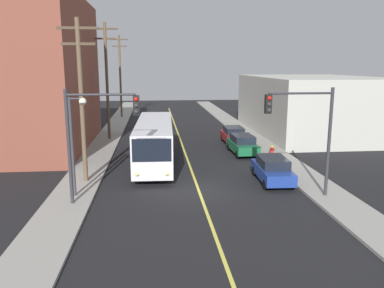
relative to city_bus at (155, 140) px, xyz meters
name	(u,v)px	position (x,y,z in m)	size (l,w,h in m)	color
ground_plane	(199,190)	(2.55, -6.69, -1.82)	(120.00, 120.00, 0.00)	black
sidewalk_left	(98,154)	(-4.70, 3.31, -1.74)	(2.50, 90.00, 0.15)	gray
sidewalk_right	(268,150)	(9.80, 3.31, -1.74)	(2.50, 90.00, 0.15)	gray
lane_stripe_center	(181,141)	(2.55, 8.31, -1.81)	(0.16, 60.00, 0.01)	#D8CC4C
building_left_brick	(27,74)	(-10.94, 6.80, 4.72)	(10.00, 16.50, 13.08)	brown
building_right_warehouse	(311,105)	(17.05, 11.85, 1.24)	(12.00, 18.71, 6.12)	#B2B2A8
city_bus	(155,140)	(0.00, 0.00, 0.00)	(2.92, 12.22, 3.20)	silver
parked_car_blue	(272,169)	(7.40, -5.50, -0.98)	(1.97, 4.47, 1.62)	navy
parked_car_green	(243,144)	(7.31, 2.44, -0.98)	(1.93, 4.45, 1.62)	#196038
parked_car_red	(234,135)	(7.43, 6.69, -0.98)	(1.85, 4.41, 1.62)	maroon
utility_pole_near	(81,94)	(-4.36, -4.49, 3.78)	(2.40, 0.28, 9.89)	brown
utility_pole_mid	(107,77)	(-4.47, 9.81, 4.42)	(2.40, 0.28, 11.13)	brown
utility_pole_far	(120,73)	(-4.57, 26.31, 4.45)	(2.40, 0.28, 11.20)	brown
traffic_signal_left_corner	(98,125)	(-2.86, -8.54, 2.49)	(3.75, 0.48, 6.00)	#2D2D33
traffic_signal_right_corner	(303,122)	(7.97, -8.62, 2.49)	(3.75, 0.48, 6.00)	#2D2D33
street_lamp_left	(75,132)	(-4.27, -7.29, 1.92)	(0.98, 0.40, 5.50)	#38383D
fire_hydrant	(272,150)	(9.40, 1.03, -1.23)	(0.44, 0.26, 0.84)	red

